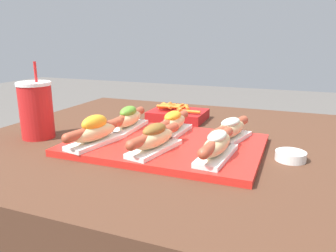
{
  "coord_description": "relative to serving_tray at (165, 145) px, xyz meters",
  "views": [
    {
      "loc": [
        0.36,
        -0.91,
        1.0
      ],
      "look_at": [
        0.04,
        -0.08,
        0.76
      ],
      "focal_mm": 35.0,
      "sensor_mm": 36.0,
      "label": 1
    }
  ],
  "objects": [
    {
      "name": "hot_dog_5",
      "position": [
        0.17,
        0.07,
        0.04
      ],
      "size": [
        0.1,
        0.21,
        0.06
      ],
      "color": "white",
      "rests_on": "serving_tray"
    },
    {
      "name": "hot_dog_3",
      "position": [
        -0.16,
        0.08,
        0.04
      ],
      "size": [
        0.07,
        0.22,
        0.07
      ],
      "color": "white",
      "rests_on": "serving_tray"
    },
    {
      "name": "fries_basket",
      "position": [
        -0.08,
        0.32,
        0.01
      ],
      "size": [
        0.2,
        0.16,
        0.06
      ],
      "color": "#B21919",
      "rests_on": "patio_table"
    },
    {
      "name": "hot_dog_4",
      "position": [
        -0.01,
        0.08,
        0.04
      ],
      "size": [
        0.07,
        0.22,
        0.07
      ],
      "color": "white",
      "rests_on": "serving_tray"
    },
    {
      "name": "hot_dog_0",
      "position": [
        -0.17,
        -0.09,
        0.04
      ],
      "size": [
        0.09,
        0.21,
        0.08
      ],
      "color": "white",
      "rests_on": "serving_tray"
    },
    {
      "name": "serving_tray",
      "position": [
        0.0,
        0.0,
        0.0
      ],
      "size": [
        0.52,
        0.36,
        0.02
      ],
      "color": "red",
      "rests_on": "patio_table"
    },
    {
      "name": "sauce_bowl",
      "position": [
        0.33,
        0.02,
        0.0
      ],
      "size": [
        0.08,
        0.08,
        0.02
      ],
      "color": "white",
      "rests_on": "patio_table"
    },
    {
      "name": "patio_table",
      "position": [
        -0.04,
        0.1,
        -0.36
      ],
      "size": [
        1.13,
        1.04,
        0.71
      ],
      "color": "#4C2D1E",
      "rests_on": "ground_plane"
    },
    {
      "name": "drink_cup",
      "position": [
        -0.4,
        -0.05,
        0.08
      ],
      "size": [
        0.1,
        0.1,
        0.23
      ],
      "color": "red",
      "rests_on": "patio_table"
    },
    {
      "name": "hot_dog_2",
      "position": [
        0.16,
        -0.07,
        0.04
      ],
      "size": [
        0.07,
        0.22,
        0.07
      ],
      "color": "white",
      "rests_on": "serving_tray"
    },
    {
      "name": "hot_dog_1",
      "position": [
        0.0,
        -0.08,
        0.04
      ],
      "size": [
        0.09,
        0.21,
        0.07
      ],
      "color": "white",
      "rests_on": "serving_tray"
    }
  ]
}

